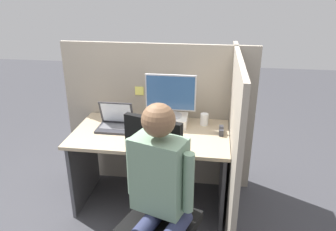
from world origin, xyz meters
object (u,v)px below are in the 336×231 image
(paper_box, at_px, (170,120))
(coffee_mug, at_px, (204,119))
(laptop, at_px, (115,123))
(person, at_px, (161,188))
(monitor, at_px, (171,96))
(stapler, at_px, (221,131))
(office_chair, at_px, (157,200))
(carrot_toy, at_px, (134,144))

(paper_box, bearing_deg, coffee_mug, 6.09)
(paper_box, xyz_separation_m, coffee_mug, (0.31, 0.03, 0.01))
(laptop, xyz_separation_m, coffee_mug, (0.80, 0.19, 0.01))
(person, bearing_deg, monitor, 94.40)
(laptop, relative_size, stapler, 2.32)
(office_chair, relative_size, coffee_mug, 10.33)
(monitor, distance_m, carrot_toy, 0.60)
(office_chair, bearing_deg, person, -71.17)
(laptop, bearing_deg, monitor, 18.30)
(person, bearing_deg, office_chair, 108.83)
(paper_box, distance_m, monitor, 0.24)
(office_chair, xyz_separation_m, person, (0.05, -0.16, 0.21))
(carrot_toy, height_order, person, person)
(office_chair, relative_size, person, 0.85)
(paper_box, xyz_separation_m, laptop, (-0.49, -0.16, 0.01))
(person, bearing_deg, carrot_toy, 118.45)
(paper_box, distance_m, person, 1.07)
(carrot_toy, height_order, office_chair, office_chair)
(laptop, bearing_deg, office_chair, -55.70)
(monitor, xyz_separation_m, carrot_toy, (-0.24, -0.48, -0.26))
(coffee_mug, bearing_deg, stapler, -47.03)
(carrot_toy, distance_m, person, 0.67)
(laptop, distance_m, person, 1.07)
(carrot_toy, relative_size, coffee_mug, 1.41)
(carrot_toy, distance_m, office_chair, 0.54)
(stapler, bearing_deg, laptop, -178.61)
(laptop, bearing_deg, coffee_mug, 13.47)
(office_chair, bearing_deg, monitor, 91.75)
(stapler, xyz_separation_m, person, (-0.39, -0.94, 0.00))
(laptop, relative_size, coffee_mug, 2.82)
(laptop, bearing_deg, stapler, 1.39)
(paper_box, xyz_separation_m, stapler, (0.47, -0.13, -0.01))
(stapler, bearing_deg, coffee_mug, 132.97)
(monitor, distance_m, coffee_mug, 0.39)
(paper_box, relative_size, carrot_toy, 2.01)
(laptop, bearing_deg, paper_box, 18.01)
(stapler, distance_m, carrot_toy, 0.79)
(laptop, distance_m, stapler, 0.96)
(monitor, height_order, laptop, monitor)
(paper_box, xyz_separation_m, office_chair, (0.03, -0.91, -0.22))
(monitor, relative_size, carrot_toy, 2.97)
(stapler, relative_size, office_chair, 0.12)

